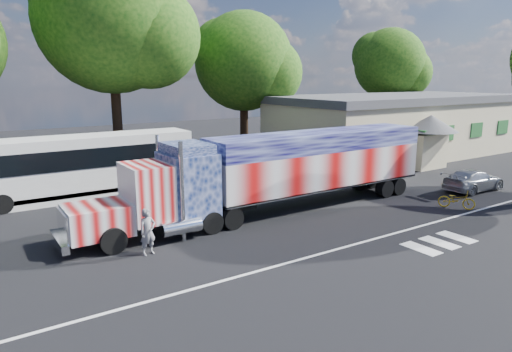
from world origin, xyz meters
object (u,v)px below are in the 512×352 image
parked_car (473,180)px  woman (148,232)px  coach_bus (87,165)px  tree_ne_a (246,62)px  semi_truck (282,170)px  tree_far_ne (391,64)px  bicycle (457,200)px  tree_n_mid (114,19)px

parked_car → woman: 20.05m
coach_bus → tree_ne_a: 17.73m
semi_truck → tree_far_ne: bearing=31.3°
bicycle → tree_n_mid: tree_n_mid is taller
coach_bus → woman: 10.48m
coach_bus → parked_car: 22.86m
parked_car → bicycle: (-4.33, -1.74, -0.17)m
bicycle → semi_truck: bearing=120.3°
tree_ne_a → tree_far_ne: 18.80m
tree_ne_a → semi_truck: bearing=-116.0°
bicycle → tree_ne_a: size_ratio=0.15×
semi_truck → tree_far_ne: 31.42m
coach_bus → bicycle: bearing=-40.7°
parked_car → tree_ne_a: tree_ne_a is taller
semi_truck → tree_far_ne: (26.38, 16.04, 5.86)m
coach_bus → tree_ne_a: bearing=24.8°
parked_car → woman: woman is taller
woman → bicycle: size_ratio=1.02×
tree_n_mid → coach_bus: bearing=-121.5°
parked_car → bicycle: bearing=112.7°
woman → tree_ne_a: 24.29m
semi_truck → parked_car: semi_truck is taller
bicycle → woman: bearing=140.9°
parked_car → coach_bus: bearing=60.6°
semi_truck → tree_n_mid: (-3.47, 15.17, 8.50)m
coach_bus → tree_far_ne: bearing=12.4°
coach_bus → tree_n_mid: tree_n_mid is taller
tree_far_ne → tree_n_mid: (-29.86, -0.87, 2.63)m
woman → tree_n_mid: bearing=64.1°
parked_car → tree_n_mid: size_ratio=0.28×
semi_truck → tree_n_mid: size_ratio=1.24×
bicycle → tree_ne_a: tree_ne_a is taller
woman → tree_far_ne: 39.26m
semi_truck → tree_ne_a: size_ratio=1.62×
tree_ne_a → tree_far_ne: size_ratio=1.02×
tree_ne_a → bicycle: bearing=-89.2°
semi_truck → woman: 8.15m
semi_truck → parked_car: bearing=-13.5°
parked_car → tree_far_ne: tree_far_ne is taller
semi_truck → bicycle: bearing=-30.7°
bicycle → tree_ne_a: bearing=61.9°
woman → tree_far_ne: bearing=16.0°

